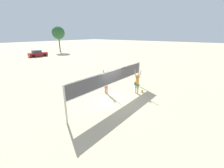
{
  "coord_description": "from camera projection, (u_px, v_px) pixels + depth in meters",
  "views": [
    {
      "loc": [
        -8.98,
        -7.02,
        5.24
      ],
      "look_at": [
        0.0,
        0.0,
        1.39
      ],
      "focal_mm": 24.0,
      "sensor_mm": 36.0,
      "label": 1
    }
  ],
  "objects": [
    {
      "name": "ground_plane",
      "position": [
        112.0,
        100.0,
        12.48
      ],
      "size": [
        200.0,
        200.0,
        0.0
      ],
      "primitive_type": "plane",
      "color": "beige"
    },
    {
      "name": "volleyball_net",
      "position": [
        112.0,
        79.0,
        11.9
      ],
      "size": [
        9.0,
        0.12,
        2.52
      ],
      "color": "beige",
      "rests_on": "ground_plane"
    },
    {
      "name": "player_spiker",
      "position": [
        137.0,
        81.0,
        13.46
      ],
      "size": [
        0.28,
        0.71,
        2.21
      ],
      "rotation": [
        0.0,
        0.0,
        1.57
      ],
      "color": "tan",
      "rests_on": "ground_plane"
    },
    {
      "name": "player_blocker",
      "position": [
        106.0,
        81.0,
        13.47
      ],
      "size": [
        0.28,
        0.71,
        2.18
      ],
      "rotation": [
        0.0,
        0.0,
        -1.57
      ],
      "color": "#8C664C",
      "rests_on": "ground_plane"
    },
    {
      "name": "volleyball",
      "position": [
        142.0,
        91.0,
        14.04
      ],
      "size": [
        0.24,
        0.24,
        0.24
      ],
      "color": "yellow",
      "rests_on": "ground_plane"
    },
    {
      "name": "gear_bag",
      "position": [
        137.0,
        83.0,
        16.16
      ],
      "size": [
        0.42,
        0.33,
        0.27
      ],
      "color": "#2D2D33",
      "rests_on": "ground_plane"
    },
    {
      "name": "parked_car_mid",
      "position": [
        38.0,
        54.0,
        35.65
      ],
      "size": [
        4.28,
        2.35,
        1.48
      ],
      "rotation": [
        0.0,
        0.0,
        -0.15
      ],
      "color": "maroon",
      "rests_on": "ground_plane"
    },
    {
      "name": "tree_left_cluster",
      "position": [
        58.0,
        33.0,
        43.02
      ],
      "size": [
        3.57,
        3.57,
        7.24
      ],
      "color": "#4C3823",
      "rests_on": "ground_plane"
    }
  ]
}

